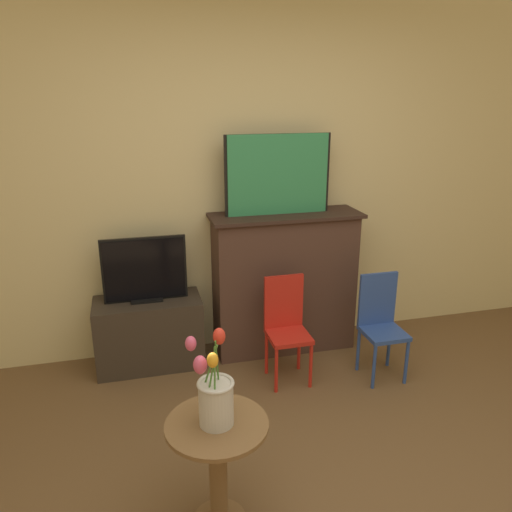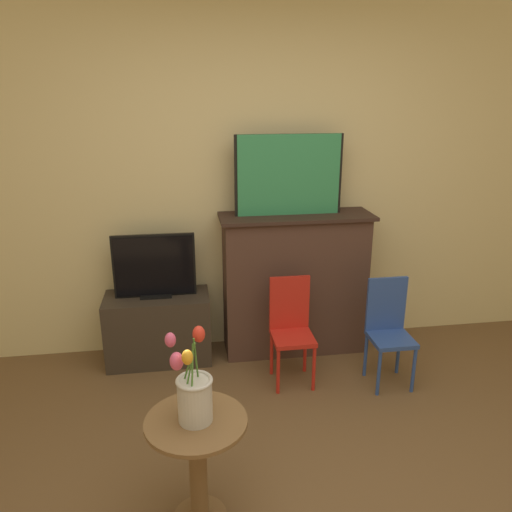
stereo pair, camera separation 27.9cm
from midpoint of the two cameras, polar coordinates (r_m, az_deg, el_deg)
The scene contains 9 objects.
wall_back at distance 3.75m, azimuth 1.93°, elevation 9.26°, with size 8.00×0.06×2.70m.
fireplace_mantel at distance 3.83m, azimuth 6.49°, elevation -2.98°, with size 1.13×0.39×1.09m.
painting at distance 3.61m, azimuth 6.02°, elevation 9.16°, with size 0.78×0.03×0.57m.
tv_stand at distance 3.80m, azimuth -9.02°, elevation -8.18°, with size 0.76×0.37×0.52m.
tv_monitor at distance 3.62m, azimuth -9.39°, elevation -1.27°, with size 0.59×0.12×0.47m.
chair_red at distance 3.48m, azimuth 6.36°, elevation -7.87°, with size 0.28×0.28×0.74m.
chair_blue at distance 3.59m, azimuth 17.11°, elevation -7.71°, with size 0.28×0.28×0.74m.
side_table at distance 2.44m, azimuth -3.21°, elevation -21.99°, with size 0.46×0.46×0.56m.
vase_tulips at distance 2.24m, azimuth -3.50°, elevation -15.35°, with size 0.20×0.20×0.43m.
Camera 2 is at (-0.54, -1.54, 1.94)m, focal length 35.00 mm.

